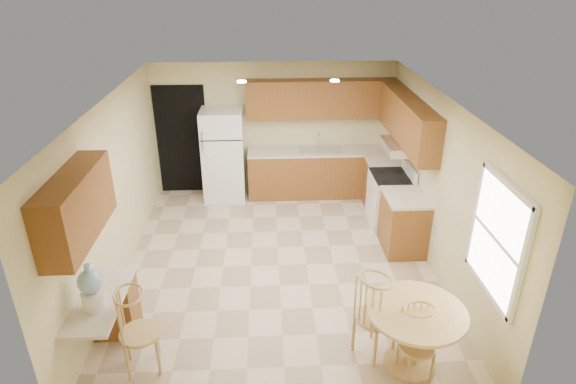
{
  "coord_description": "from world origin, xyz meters",
  "views": [
    {
      "loc": [
        -0.15,
        -6.03,
        4.07
      ],
      "look_at": [
        0.15,
        0.3,
        1.07
      ],
      "focal_mm": 30.0,
      "sensor_mm": 36.0,
      "label": 1
    }
  ],
  "objects_px": {
    "refrigerator": "(224,155)",
    "chair_table_b": "(420,343)",
    "water_crock": "(92,289)",
    "chair_table_a": "(378,313)",
    "chair_desk": "(136,330)",
    "stove": "(390,200)",
    "dining_table": "(414,330)"
  },
  "relations": [
    {
      "from": "chair_desk",
      "to": "water_crock",
      "type": "bearing_deg",
      "value": -126.17
    },
    {
      "from": "refrigerator",
      "to": "chair_table_b",
      "type": "bearing_deg",
      "value": -63.35
    },
    {
      "from": "refrigerator",
      "to": "water_crock",
      "type": "xyz_separation_m",
      "value": [
        -1.05,
        -4.24,
        0.15
      ]
    },
    {
      "from": "chair_table_b",
      "to": "chair_desk",
      "type": "xyz_separation_m",
      "value": [
        -2.95,
        0.25,
        0.08
      ]
    },
    {
      "from": "chair_table_b",
      "to": "water_crock",
      "type": "relative_size",
      "value": 1.6
    },
    {
      "from": "refrigerator",
      "to": "chair_desk",
      "type": "xyz_separation_m",
      "value": [
        -0.6,
        -4.43,
        -0.25
      ]
    },
    {
      "from": "chair_table_a",
      "to": "chair_desk",
      "type": "relative_size",
      "value": 1.03
    },
    {
      "from": "water_crock",
      "to": "dining_table",
      "type": "bearing_deg",
      "value": -3.72
    },
    {
      "from": "dining_table",
      "to": "chair_table_a",
      "type": "distance_m",
      "value": 0.41
    },
    {
      "from": "refrigerator",
      "to": "water_crock",
      "type": "bearing_deg",
      "value": -103.89
    },
    {
      "from": "dining_table",
      "to": "chair_table_b",
      "type": "xyz_separation_m",
      "value": [
        0.0,
        -0.22,
        0.02
      ]
    },
    {
      "from": "dining_table",
      "to": "chair_table_b",
      "type": "distance_m",
      "value": 0.22
    },
    {
      "from": "refrigerator",
      "to": "stove",
      "type": "height_order",
      "value": "refrigerator"
    },
    {
      "from": "refrigerator",
      "to": "water_crock",
      "type": "distance_m",
      "value": 4.37
    },
    {
      "from": "refrigerator",
      "to": "chair_desk",
      "type": "bearing_deg",
      "value": -97.71
    },
    {
      "from": "stove",
      "to": "chair_table_b",
      "type": "height_order",
      "value": "stove"
    },
    {
      "from": "chair_table_a",
      "to": "chair_desk",
      "type": "xyz_separation_m",
      "value": [
        -2.58,
        -0.12,
        -0.02
      ]
    },
    {
      "from": "dining_table",
      "to": "chair_table_a",
      "type": "bearing_deg",
      "value": 157.48
    },
    {
      "from": "chair_desk",
      "to": "chair_table_b",
      "type": "bearing_deg",
      "value": 71.25
    },
    {
      "from": "chair_table_a",
      "to": "chair_desk",
      "type": "distance_m",
      "value": 2.59
    },
    {
      "from": "refrigerator",
      "to": "chair_desk",
      "type": "distance_m",
      "value": 4.48
    },
    {
      "from": "refrigerator",
      "to": "chair_table_a",
      "type": "bearing_deg",
      "value": -65.3
    },
    {
      "from": "chair_table_b",
      "to": "chair_desk",
      "type": "height_order",
      "value": "chair_desk"
    },
    {
      "from": "refrigerator",
      "to": "chair_table_a",
      "type": "relative_size",
      "value": 1.67
    },
    {
      "from": "chair_table_b",
      "to": "chair_desk",
      "type": "bearing_deg",
      "value": -14.34
    },
    {
      "from": "refrigerator",
      "to": "chair_table_b",
      "type": "relative_size",
      "value": 2.0
    },
    {
      "from": "dining_table",
      "to": "chair_desk",
      "type": "distance_m",
      "value": 2.95
    },
    {
      "from": "refrigerator",
      "to": "dining_table",
      "type": "xyz_separation_m",
      "value": [
        2.35,
        -4.47,
        -0.35
      ]
    },
    {
      "from": "chair_table_a",
      "to": "chair_desk",
      "type": "height_order",
      "value": "chair_table_a"
    },
    {
      "from": "refrigerator",
      "to": "chair_table_b",
      "type": "distance_m",
      "value": 5.25
    },
    {
      "from": "stove",
      "to": "chair_table_b",
      "type": "relative_size",
      "value": 1.26
    },
    {
      "from": "chair_table_b",
      "to": "chair_desk",
      "type": "relative_size",
      "value": 0.86
    }
  ]
}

